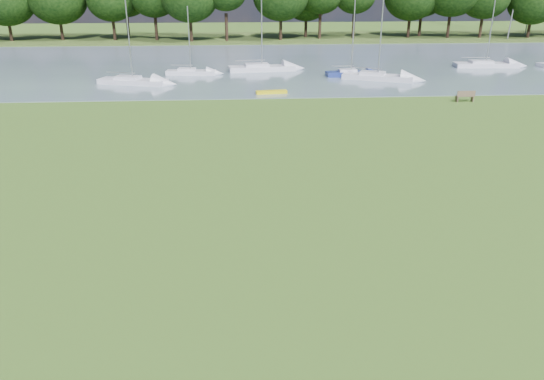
{
  "coord_description": "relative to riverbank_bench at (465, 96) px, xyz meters",
  "views": [
    {
      "loc": [
        -2.67,
        -21.95,
        9.21
      ],
      "look_at": [
        -1.21,
        -2.0,
        1.3
      ],
      "focal_mm": 35.0,
      "sensor_mm": 36.0,
      "label": 1
    }
  ],
  "objects": [
    {
      "name": "sailboat_1",
      "position": [
        -28.44,
        9.89,
        0.01
      ],
      "size": [
        6.84,
        3.69,
        7.9
      ],
      "rotation": [
        0.0,
        0.0,
        -0.3
      ],
      "color": "silver",
      "rests_on": "river"
    },
    {
      "name": "ground",
      "position": [
        -16.16,
        -19.7,
        -0.47
      ],
      "size": [
        220.0,
        220.0,
        0.0
      ],
      "primitive_type": "plane",
      "color": "olive"
    },
    {
      "name": "sailboat_5",
      "position": [
        -23.28,
        14.89,
        -0.0
      ],
      "size": [
        5.23,
        1.92,
        6.82
      ],
      "rotation": [
        0.0,
        0.0,
        -0.1
      ],
      "color": "silver",
      "rests_on": "river"
    },
    {
      "name": "kayak",
      "position": [
        -15.53,
        4.3,
        -0.28
      ],
      "size": [
        2.77,
        0.98,
        0.27
      ],
      "primitive_type": "cube",
      "rotation": [
        0.0,
        0.0,
        0.13
      ],
      "color": "yellow",
      "rests_on": "river"
    },
    {
      "name": "sailboat_2",
      "position": [
        -15.75,
        16.83,
        0.06
      ],
      "size": [
        7.34,
        2.82,
        8.39
      ],
      "rotation": [
        0.0,
        0.0,
        0.12
      ],
      "color": "silver",
      "rests_on": "river"
    },
    {
      "name": "far_bank",
      "position": [
        -16.16,
        52.3,
        -0.47
      ],
      "size": [
        220.0,
        20.0,
        0.4
      ],
      "primitive_type": "cube",
      "color": "#4C6626",
      "rests_on": "ground"
    },
    {
      "name": "riverbank_bench",
      "position": [
        0.0,
        0.0,
        0.0
      ],
      "size": [
        1.5,
        0.45,
        0.93
      ],
      "rotation": [
        0.0,
        0.0,
        -0.0
      ],
      "color": "brown",
      "rests_on": "ground"
    },
    {
      "name": "river",
      "position": [
        -16.16,
        22.3,
        -0.47
      ],
      "size": [
        220.0,
        40.0,
        0.1
      ],
      "primitive_type": "cube",
      "color": "slate",
      "rests_on": "ground"
    },
    {
      "name": "sailboat_0",
      "position": [
        9.83,
        17.68,
        0.03
      ],
      "size": [
        7.14,
        2.5,
        8.5
      ],
      "rotation": [
        0.0,
        0.0,
        -0.08
      ],
      "color": "silver",
      "rests_on": "river"
    },
    {
      "name": "sailboat_7",
      "position": [
        -6.73,
        12.75,
        0.04
      ],
      "size": [
        5.23,
        1.7,
        7.87
      ],
      "rotation": [
        0.0,
        0.0,
        0.05
      ],
      "color": "navy",
      "rests_on": "river"
    },
    {
      "name": "sailboat_3",
      "position": [
        -4.56,
        10.5,
        0.04
      ],
      "size": [
        7.11,
        4.54,
        8.04
      ],
      "rotation": [
        0.0,
        0.0,
        -0.41
      ],
      "color": "silver",
      "rests_on": "river"
    }
  ]
}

